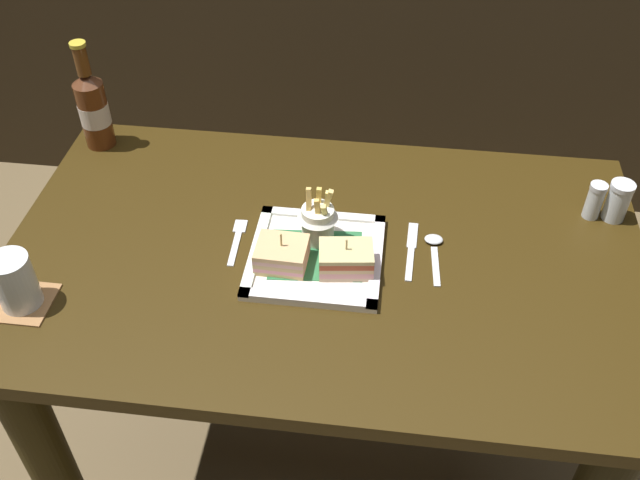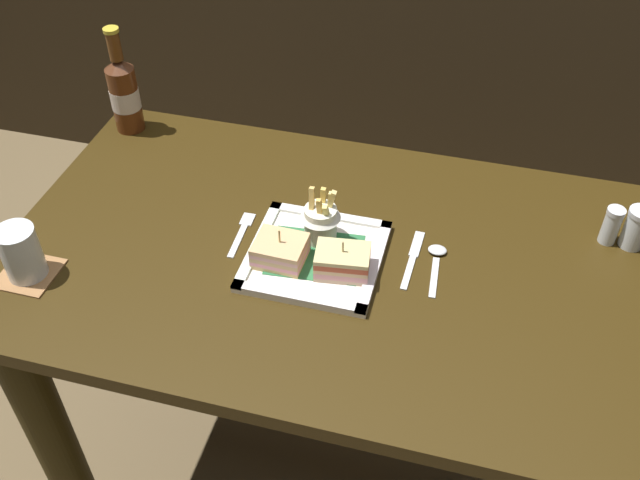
{
  "view_description": "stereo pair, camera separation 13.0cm",
  "coord_description": "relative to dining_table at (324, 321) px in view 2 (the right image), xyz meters",
  "views": [
    {
      "loc": [
        0.11,
        -0.96,
        1.7
      ],
      "look_at": [
        -0.01,
        -0.01,
        0.82
      ],
      "focal_mm": 40.17,
      "sensor_mm": 36.0,
      "label": 1
    },
    {
      "loc": [
        0.24,
        -0.94,
        1.7
      ],
      "look_at": [
        -0.01,
        -0.01,
        0.82
      ],
      "focal_mm": 40.17,
      "sensor_mm": 36.0,
      "label": 2
    }
  ],
  "objects": [
    {
      "name": "square_plate",
      "position": [
        -0.01,
        -0.02,
        0.2
      ],
      "size": [
        0.24,
        0.24,
        0.02
      ],
      "color": "white",
      "rests_on": "dining_table"
    },
    {
      "name": "dining_table",
      "position": [
        0.0,
        0.0,
        0.0
      ],
      "size": [
        1.2,
        0.73,
        0.78
      ],
      "color": "#33240B",
      "rests_on": "ground_plane"
    },
    {
      "name": "fries_cup",
      "position": [
        -0.01,
        0.03,
        0.25
      ],
      "size": [
        0.08,
        0.08,
        0.12
      ],
      "color": "silver",
      "rests_on": "square_plate"
    },
    {
      "name": "beer_bottle",
      "position": [
        -0.53,
        0.29,
        0.28
      ],
      "size": [
        0.06,
        0.06,
        0.24
      ],
      "color": "#5C2A10",
      "rests_on": "dining_table"
    },
    {
      "name": "fork",
      "position": [
        -0.17,
        0.02,
        0.19
      ],
      "size": [
        0.03,
        0.13,
        0.0
      ],
      "color": "silver",
      "rests_on": "dining_table"
    },
    {
      "name": "salt_shaker",
      "position": [
        0.51,
        0.17,
        0.23
      ],
      "size": [
        0.03,
        0.03,
        0.08
      ],
      "color": "silver",
      "rests_on": "dining_table"
    },
    {
      "name": "ground_plane",
      "position": [
        0.0,
        0.0,
        -0.59
      ],
      "size": [
        6.0,
        6.0,
        0.0
      ],
      "primitive_type": "plane",
      "color": "brown"
    },
    {
      "name": "water_glass",
      "position": [
        -0.5,
        -0.19,
        0.24
      ],
      "size": [
        0.07,
        0.07,
        0.1
      ],
      "color": "silver",
      "rests_on": "dining_table"
    },
    {
      "name": "drink_coaster",
      "position": [
        -0.5,
        -0.19,
        0.19
      ],
      "size": [
        0.1,
        0.1,
        0.0
      ],
      "primitive_type": "cube",
      "color": "#A06E40",
      "rests_on": "dining_table"
    },
    {
      "name": "pepper_shaker",
      "position": [
        0.55,
        0.17,
        0.23
      ],
      "size": [
        0.05,
        0.05,
        0.08
      ],
      "color": "silver",
      "rests_on": "dining_table"
    },
    {
      "name": "spoon",
      "position": [
        0.2,
        0.04,
        0.2
      ],
      "size": [
        0.03,
        0.13,
        0.01
      ],
      "color": "silver",
      "rests_on": "dining_table"
    },
    {
      "name": "sandwich_half_right",
      "position": [
        0.05,
        -0.05,
        0.23
      ],
      "size": [
        0.1,
        0.08,
        0.07
      ],
      "color": "#D7B08E",
      "rests_on": "square_plate"
    },
    {
      "name": "sandwich_half_left",
      "position": [
        -0.07,
        -0.05,
        0.22
      ],
      "size": [
        0.09,
        0.08,
        0.07
      ],
      "color": "tan",
      "rests_on": "square_plate"
    },
    {
      "name": "knife",
      "position": [
        0.16,
        0.03,
        0.19
      ],
      "size": [
        0.02,
        0.16,
        0.0
      ],
      "color": "silver",
      "rests_on": "dining_table"
    }
  ]
}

